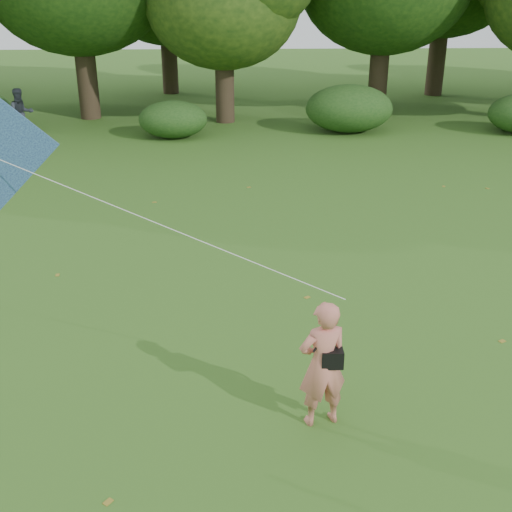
{
  "coord_description": "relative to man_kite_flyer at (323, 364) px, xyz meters",
  "views": [
    {
      "loc": [
        -1.65,
        -7.9,
        5.85
      ],
      "look_at": [
        -1.3,
        2.0,
        1.5
      ],
      "focal_mm": 45.0,
      "sensor_mm": 36.0,
      "label": 1
    }
  ],
  "objects": [
    {
      "name": "fallen_leaves",
      "position": [
        -0.55,
        4.65,
        -0.95
      ],
      "size": [
        11.6,
        14.26,
        0.01
      ],
      "color": "olive",
      "rests_on": "ground"
    },
    {
      "name": "bystander_left",
      "position": [
        -9.33,
        17.65,
        0.0
      ],
      "size": [
        1.18,
        1.13,
        1.92
      ],
      "primitive_type": "imported",
      "rotation": [
        0.0,
        0.0,
        0.6
      ],
      "color": "#262A32",
      "rests_on": "ground"
    },
    {
      "name": "shrub_band",
      "position": [
        -0.25,
        18.1,
        -0.1
      ],
      "size": [
        39.15,
        3.22,
        1.88
      ],
      "color": "#264919",
      "rests_on": "ground"
    },
    {
      "name": "ground",
      "position": [
        0.47,
        0.49,
        -0.96
      ],
      "size": [
        100.0,
        100.0,
        0.0
      ],
      "primitive_type": "plane",
      "color": "#265114",
      "rests_on": "ground"
    },
    {
      "name": "crossbody_bag",
      "position": [
        0.12,
        -0.03,
        0.13
      ],
      "size": [
        0.43,
        0.2,
        0.73
      ],
      "color": "black",
      "rests_on": "ground"
    },
    {
      "name": "man_kite_flyer",
      "position": [
        0.0,
        0.0,
        0.0
      ],
      "size": [
        0.79,
        0.62,
        1.92
      ],
      "primitive_type": "imported",
      "rotation": [
        0.0,
        0.0,
        3.4
      ],
      "color": "#CD7160",
      "rests_on": "ground"
    }
  ]
}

